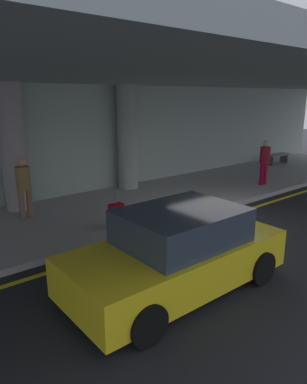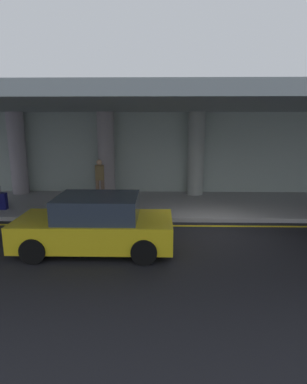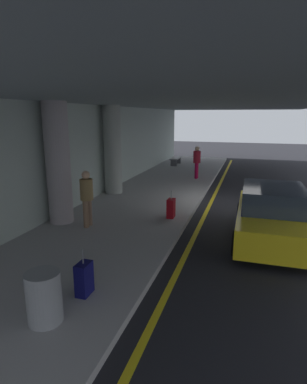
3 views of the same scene
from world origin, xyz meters
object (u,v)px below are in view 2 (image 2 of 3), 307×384
object	(u,v)px
car_yellow_taxi	(96,225)
suitcase_upright_secondary	(131,205)
support_column_far_left	(18,154)
support_column_left_mid	(106,154)
suitcase_upright_primary	(2,201)
support_column_center	(196,154)
traveler_with_luggage	(100,176)

from	to	relation	value
car_yellow_taxi	suitcase_upright_secondary	bearing A→B (deg)	77.93
support_column_far_left	support_column_left_mid	xyz separation A→B (m)	(4.00, 0.00, 0.00)
support_column_far_left	car_yellow_taxi	size ratio (longest dim) A/B	0.89
support_column_left_mid	suitcase_upright_primary	bearing A→B (deg)	-142.21
suitcase_upright_primary	support_column_center	bearing A→B (deg)	34.59
support_column_far_left	traveler_with_luggage	bearing A→B (deg)	-14.42
support_column_far_left	support_column_left_mid	world-z (taller)	same
car_yellow_taxi	suitcase_upright_secondary	xyz separation A→B (m)	(0.68, 3.02, -0.25)
support_column_far_left	suitcase_upright_secondary	size ratio (longest dim) A/B	4.06
suitcase_upright_primary	support_column_far_left	bearing A→B (deg)	114.23
support_column_center	traveler_with_luggage	size ratio (longest dim) A/B	2.17
car_yellow_taxi	traveler_with_luggage	bearing A→B (deg)	99.84
support_column_center	suitcase_upright_primary	size ratio (longest dim) A/B	4.06
support_column_left_mid	suitcase_upright_primary	xyz separation A→B (m)	(-3.54, -2.74, -1.51)
support_column_left_mid	car_yellow_taxi	bearing A→B (deg)	-83.49
suitcase_upright_primary	suitcase_upright_secondary	size ratio (longest dim) A/B	1.00
support_column_left_mid	suitcase_upright_secondary	bearing A→B (deg)	-66.44
suitcase_upright_primary	car_yellow_taxi	bearing A→B (deg)	-24.59
suitcase_upright_primary	suitcase_upright_secondary	xyz separation A→B (m)	(4.92, -0.44, 0.00)
suitcase_upright_secondary	car_yellow_taxi	bearing A→B (deg)	-82.13
car_yellow_taxi	suitcase_upright_secondary	size ratio (longest dim) A/B	4.56
support_column_left_mid	support_column_far_left	bearing A→B (deg)	180.00
support_column_center	suitcase_upright_primary	bearing A→B (deg)	-160.01
traveler_with_luggage	support_column_center	bearing A→B (deg)	-41.32
car_yellow_taxi	traveler_with_luggage	size ratio (longest dim) A/B	2.44
support_column_center	support_column_far_left	bearing A→B (deg)	180.00
support_column_far_left	traveler_with_luggage	world-z (taller)	support_column_far_left
car_yellow_taxi	support_column_far_left	bearing A→B (deg)	127.78
support_column_left_mid	support_column_center	world-z (taller)	same
suitcase_upright_primary	suitcase_upright_secondary	distance (m)	4.94
suitcase_upright_secondary	support_column_left_mid	bearing A→B (deg)	134.07
support_column_far_left	support_column_center	distance (m)	8.00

